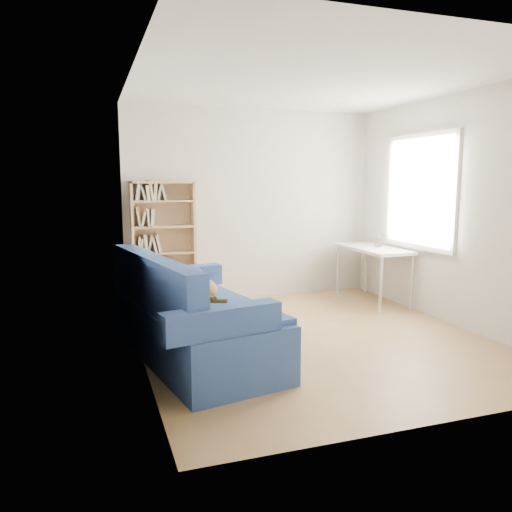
{
  "coord_description": "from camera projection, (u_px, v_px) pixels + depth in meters",
  "views": [
    {
      "loc": [
        -2.17,
        -4.61,
        1.63
      ],
      "look_at": [
        -0.51,
        0.3,
        0.85
      ],
      "focal_mm": 35.0,
      "sensor_mm": 36.0,
      "label": 1
    }
  ],
  "objects": [
    {
      "name": "desk",
      "position": [
        373.0,
        253.0,
        6.71
      ],
      "size": [
        0.55,
        1.21,
        0.75
      ],
      "color": "white",
      "rests_on": "ground"
    },
    {
      "name": "room_shell",
      "position": [
        321.0,
        180.0,
        5.07
      ],
      "size": [
        3.54,
        4.04,
        2.62
      ],
      "color": "silver",
      "rests_on": "ground"
    },
    {
      "name": "bookshelf",
      "position": [
        164.0,
        249.0,
        6.48
      ],
      "size": [
        0.81,
        0.25,
        1.63
      ],
      "color": "tan",
      "rests_on": "ground"
    },
    {
      "name": "sofa",
      "position": [
        192.0,
        320.0,
        4.57
      ],
      "size": [
        1.3,
        2.15,
        0.98
      ],
      "rotation": [
        0.0,
        0.0,
        0.19
      ],
      "color": "navy",
      "rests_on": "ground"
    },
    {
      "name": "ground",
      "position": [
        311.0,
        337.0,
        5.25
      ],
      "size": [
        4.0,
        4.0,
        0.0
      ],
      "primitive_type": "plane",
      "color": "#9D7547",
      "rests_on": "ground"
    },
    {
      "name": "pen_cup",
      "position": [
        378.0,
        242.0,
        6.72
      ],
      "size": [
        0.09,
        0.09,
        0.17
      ],
      "color": "white",
      "rests_on": "desk"
    }
  ]
}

